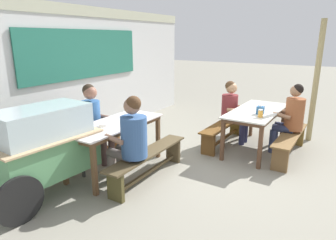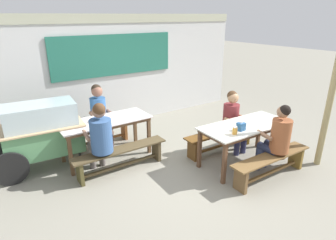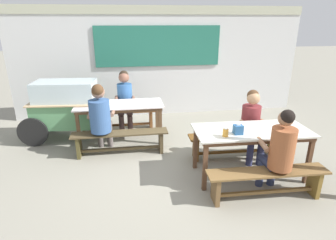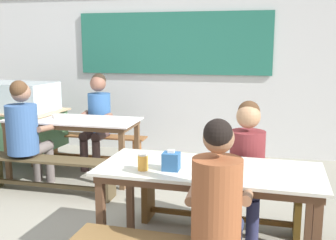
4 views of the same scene
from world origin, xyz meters
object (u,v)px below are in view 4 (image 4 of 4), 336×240
(person_near_front, at_px, (218,203))
(condiment_jar, at_px, (143,162))
(bench_near_back, at_px, (219,198))
(food_cart, at_px, (13,117))
(soup_bowl, at_px, (57,116))
(dining_table_near, at_px, (209,177))
(person_right_near_table, at_px, (246,160))
(bench_far_front, at_px, (49,169))
(person_left_back_turned, at_px, (25,129))
(bench_far_back, at_px, (93,145))
(person_center_facing, at_px, (98,114))
(tissue_box, at_px, (171,161))
(dining_table_far, at_px, (72,125))

(person_near_front, relative_size, condiment_jar, 9.69)
(bench_near_back, xyz_separation_m, person_near_front, (0.11, -1.18, 0.43))
(food_cart, relative_size, soup_bowl, 13.11)
(dining_table_near, bearing_deg, person_right_near_table, 64.29)
(bench_far_front, xyz_separation_m, person_left_back_turned, (-0.32, 0.06, 0.45))
(dining_table_near, bearing_deg, bench_far_back, 130.97)
(person_center_facing, distance_m, tissue_box, 2.83)
(dining_table_far, xyz_separation_m, person_near_front, (2.11, -2.22, 0.02))
(person_left_back_turned, distance_m, tissue_box, 2.37)
(bench_near_back, bearing_deg, bench_far_front, 168.02)
(dining_table_far, height_order, person_near_front, person_near_front)
(person_near_front, bearing_deg, bench_far_front, 142.78)
(bench_far_front, bearing_deg, tissue_box, -34.36)
(dining_table_far, xyz_separation_m, person_right_near_table, (2.24, -1.12, 0.00))
(bench_far_front, relative_size, soup_bowl, 12.63)
(bench_near_back, xyz_separation_m, condiment_jar, (-0.51, -0.80, 0.55))
(dining_table_near, distance_m, condiment_jar, 0.54)
(person_right_near_table, xyz_separation_m, soup_bowl, (-2.47, 1.14, 0.10))
(dining_table_far, xyz_separation_m, food_cart, (-1.07, 0.31, 0.01))
(dining_table_far, height_order, condiment_jar, condiment_jar)
(soup_bowl, bearing_deg, condiment_jar, -47.39)
(dining_table_far, relative_size, bench_near_back, 1.02)
(food_cart, bearing_deg, person_left_back_turned, -49.21)
(dining_table_far, relative_size, tissue_box, 10.74)
(dining_table_near, xyz_separation_m, person_left_back_turned, (-2.30, 1.10, 0.05))
(bench_far_front, height_order, food_cart, food_cart)
(bench_far_front, distance_m, bench_near_back, 2.05)
(person_center_facing, height_order, person_left_back_turned, person_left_back_turned)
(bench_near_back, height_order, person_center_facing, person_center_facing)
(bench_far_front, distance_m, person_right_near_table, 2.34)
(dining_table_far, relative_size, bench_far_back, 1.09)
(food_cart, height_order, person_right_near_table, person_right_near_table)
(person_right_near_table, relative_size, soup_bowl, 9.02)
(bench_far_front, height_order, soup_bowl, soup_bowl)
(person_left_back_turned, xyz_separation_m, condiment_jar, (1.82, -1.28, 0.10))
(person_near_front, height_order, tissue_box, person_near_front)
(bench_near_back, distance_m, person_left_back_turned, 2.42)
(dining_table_near, bearing_deg, person_near_front, -77.03)
(person_right_near_table, height_order, tissue_box, person_right_near_table)
(person_right_near_table, bearing_deg, person_left_back_turned, 167.68)
(dining_table_far, relative_size, bench_far_front, 0.99)
(person_near_front, bearing_deg, food_cart, 141.45)
(dining_table_far, bearing_deg, bench_far_back, 89.71)
(dining_table_near, relative_size, tissue_box, 11.04)
(bench_near_back, xyz_separation_m, person_left_back_turned, (-2.32, 0.49, 0.45))
(person_right_near_table, distance_m, person_left_back_turned, 2.63)
(person_near_front, relative_size, person_left_back_turned, 0.97)
(bench_far_front, bearing_deg, food_cart, 138.96)
(condiment_jar, bearing_deg, tissue_box, 14.82)
(food_cart, xyz_separation_m, person_right_near_table, (3.31, -1.43, -0.00))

